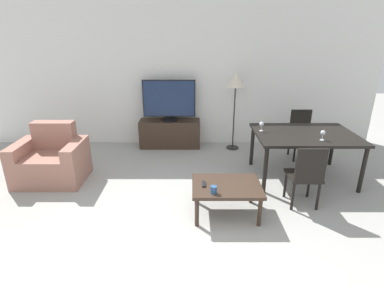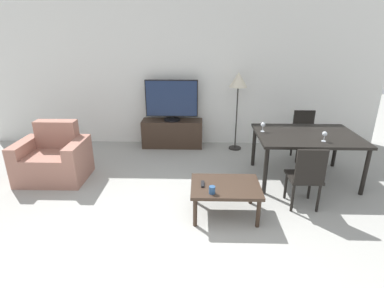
% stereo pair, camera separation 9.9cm
% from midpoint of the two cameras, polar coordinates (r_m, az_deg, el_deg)
% --- Properties ---
extents(ground_plane, '(18.00, 18.00, 0.00)m').
position_cam_midpoint_polar(ground_plane, '(3.10, -6.65, -23.87)').
color(ground_plane, '#9E9E99').
extents(wall_back, '(7.84, 0.06, 2.70)m').
position_cam_midpoint_polar(wall_back, '(5.97, -3.17, 12.69)').
color(wall_back, white).
rests_on(wall_back, ground_plane).
extents(armchair, '(0.99, 0.74, 0.87)m').
position_cam_midpoint_polar(armchair, '(5.08, -25.61, -2.94)').
color(armchair, '#9E6B5B').
rests_on(armchair, ground_plane).
extents(tv_stand, '(1.18, 0.38, 0.54)m').
position_cam_midpoint_polar(tv_stand, '(5.97, -4.60, 2.01)').
color(tv_stand, '#38281E').
rests_on(tv_stand, ground_plane).
extents(tv, '(1.00, 0.32, 0.78)m').
position_cam_midpoint_polar(tv, '(5.79, -4.79, 8.26)').
color(tv, black).
rests_on(tv, tv_stand).
extents(coffee_table, '(0.85, 0.63, 0.41)m').
position_cam_midpoint_polar(coffee_table, '(3.74, 5.91, -8.39)').
color(coffee_table, '#38281E').
rests_on(coffee_table, ground_plane).
extents(dining_table, '(1.49, 1.09, 0.73)m').
position_cam_midpoint_polar(dining_table, '(4.82, 20.23, 1.15)').
color(dining_table, black).
rests_on(dining_table, ground_plane).
extents(dining_chair_near, '(0.40, 0.40, 0.86)m').
position_cam_midpoint_polar(dining_chair_near, '(4.06, 20.32, -5.36)').
color(dining_chair_near, black).
rests_on(dining_chair_near, ground_plane).
extents(dining_chair_far, '(0.40, 0.40, 0.86)m').
position_cam_midpoint_polar(dining_chair_far, '(5.73, 19.70, 2.17)').
color(dining_chair_far, black).
rests_on(dining_chair_far, ground_plane).
extents(floor_lamp, '(0.33, 0.33, 1.49)m').
position_cam_midpoint_polar(floor_lamp, '(5.66, 7.90, 11.38)').
color(floor_lamp, black).
rests_on(floor_lamp, ground_plane).
extents(remote_primary, '(0.04, 0.15, 0.02)m').
position_cam_midpoint_polar(remote_primary, '(3.70, 1.57, -7.61)').
color(remote_primary, black).
rests_on(remote_primary, coffee_table).
extents(cup_white_near, '(0.07, 0.07, 0.09)m').
position_cam_midpoint_polar(cup_white_near, '(3.50, 3.42, -8.69)').
color(cup_white_near, navy).
rests_on(cup_white_near, coffee_table).
extents(wine_glass_left, '(0.07, 0.07, 0.15)m').
position_cam_midpoint_polar(wine_glass_left, '(4.69, 12.61, 3.61)').
color(wine_glass_left, silver).
rests_on(wine_glass_left, dining_table).
extents(wine_glass_center, '(0.07, 0.07, 0.15)m').
position_cam_midpoint_polar(wine_glass_center, '(4.54, 23.19, 1.86)').
color(wine_glass_center, silver).
rests_on(wine_glass_center, dining_table).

